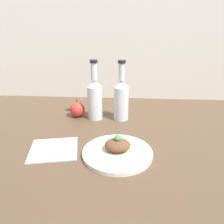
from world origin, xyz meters
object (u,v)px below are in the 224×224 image
object	(u,v)px
plate	(117,152)
plated_food	(118,146)
cider_bottle_left	(95,98)
apple	(77,109)
cider_bottle_right	(121,98)

from	to	relation	value
plate	plated_food	xyz separation A→B (cm)	(0.00, -0.00, 2.31)
plated_food	cider_bottle_left	distance (cm)	33.04
cider_bottle_left	apple	bearing A→B (deg)	169.32
plated_food	cider_bottle_left	world-z (taller)	cider_bottle_left
cider_bottle_right	apple	bearing A→B (deg)	175.46
apple	plate	bearing A→B (deg)	-57.25
cider_bottle_left	apple	distance (cm)	11.08
cider_bottle_left	cider_bottle_right	bearing A→B (deg)	0.00
plated_food	apple	world-z (taller)	apple
cider_bottle_left	plated_food	bearing A→B (deg)	-68.77
cider_bottle_right	plated_food	bearing A→B (deg)	-90.56
plate	plated_food	size ratio (longest dim) A/B	1.45
plated_food	apple	xyz separation A→B (cm)	(-20.42, 31.75, 0.36)
plated_food	cider_bottle_right	bearing A→B (deg)	89.44
plate	apple	bearing A→B (deg)	122.75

